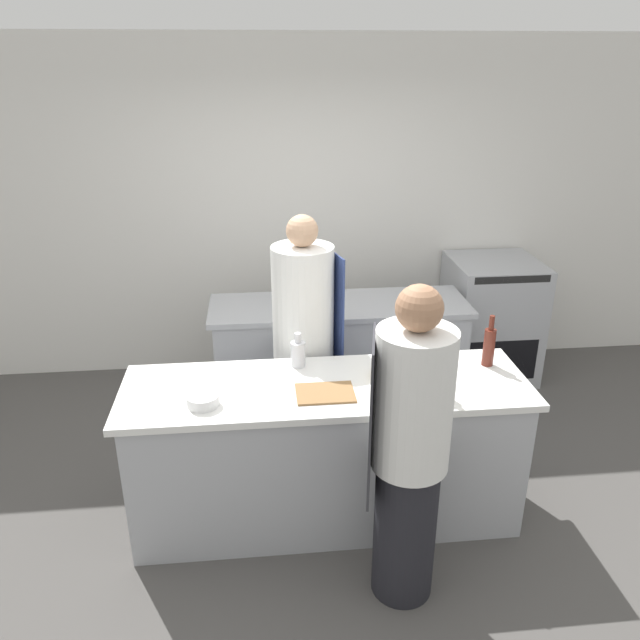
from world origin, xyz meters
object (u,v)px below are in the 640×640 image
Objects in this scene: oven_range at (490,318)px; chef_at_prep_near at (409,452)px; bowl_prep_small at (203,400)px; bottle_vinegar at (298,353)px; bowl_mixing_large at (387,372)px; chef_at_stove at (304,346)px; bottle_wine at (438,380)px; bottle_olive_oil at (489,346)px.

chef_at_prep_near is at bearing -118.98° from oven_range.
bowl_prep_small is at bearing -140.93° from oven_range.
bottle_vinegar reaches higher than bowl_mixing_large.
oven_range is 0.60× the size of chef_at_stove.
chef_at_stove is at bearing 30.31° from chef_at_prep_near.
bottle_wine is 1.33× the size of bowl_mixing_large.
bottle_vinegar is (-0.47, 0.88, 0.13)m from chef_at_prep_near.
bottle_olive_oil is 1.85× the size of bowl_prep_small.
bottle_olive_oil reaches higher than bowl_mixing_large.
bowl_mixing_large is (0.44, -0.53, 0.06)m from chef_at_stove.
bottle_vinegar is 1.19× the size of bowl_mixing_large.
chef_at_stove is at bearing 131.01° from bottle_wine.
chef_at_stove is at bearing -146.65° from oven_range.
chef_at_prep_near is at bearing -25.18° from bowl_prep_small.
bottle_olive_oil is 0.65m from bowl_mixing_large.
bottle_wine reaches higher than bottle_vinegar.
bowl_prep_small is at bearing 76.59° from chef_at_prep_near.
oven_range is at bearing -17.21° from chef_at_prep_near.
bottle_vinegar is 0.85m from bottle_wine.
chef_at_stove is 1.17m from bottle_olive_oil.
bottle_wine is at bearing -140.93° from bottle_olive_oil.
bottle_wine is at bearing -45.97° from bowl_mixing_large.
bowl_mixing_large is at bearing -20.89° from bottle_vinegar.
bottle_vinegar is 1.24× the size of bowl_prep_small.
oven_range is at bearing 61.27° from bottle_wine.
chef_at_prep_near reaches higher than bottle_vinegar.
chef_at_prep_near is 7.14× the size of bottle_wine.
bowl_prep_small is (-0.60, -0.75, 0.06)m from chef_at_stove.
chef_at_prep_near is 1.01m from bottle_vinegar.
oven_range is 4.32× the size of bottle_wine.
chef_at_prep_near is 1.12m from bowl_prep_small.
bottle_olive_oil is 1.49× the size of bottle_vinegar.
chef_at_prep_near reaches higher than bowl_mixing_large.
bottle_olive_oil is (1.07, -0.45, 0.16)m from chef_at_stove.
oven_range reaches higher than bowl_prep_small.
bottle_olive_oil is at bearing 8.07° from bowl_mixing_large.
bowl_prep_small reaches higher than bowl_mixing_large.
bottle_vinegar is (-1.14, 0.10, -0.04)m from bottle_olive_oil.
chef_at_stove reaches higher than bottle_wine.
oven_range reaches higher than bowl_mixing_large.
chef_at_stove is 0.70m from bowl_mixing_large.
bottle_vinegar is at bearing 149.64° from bottle_wine.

